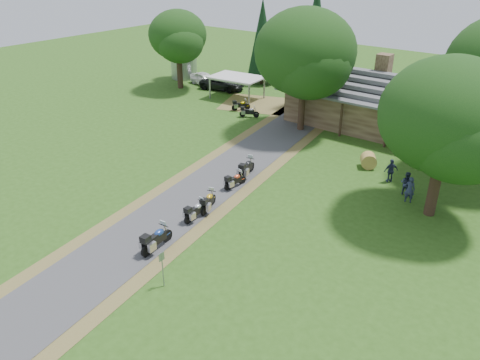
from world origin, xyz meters
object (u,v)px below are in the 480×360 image
Objects in this scene: silo at (183,51)px; motorcycle_row_b at (196,210)px; motorcycle_carport_a at (241,105)px; motorcycle_row_e at (247,167)px; car_white_sedan at (205,77)px; hay_bale at (368,160)px; car_dark_suv at (222,80)px; motorcycle_row_d at (235,179)px; motorcycle_row_c at (208,200)px; motorcycle_carport_b at (249,111)px; carport at (237,88)px; lodge at (408,105)px; motorcycle_row_a at (157,237)px.

motorcycle_row_b is (23.97, -24.07, -2.61)m from silo.
motorcycle_row_e is at bearing -104.02° from motorcycle_carport_a.
car_white_sedan is 10.47m from motorcycle_carport_a.
car_white_sedan reaches higher than hay_bale.
motorcycle_carport_a is (-9.42, 11.59, -0.12)m from motorcycle_row_e.
motorcycle_row_b is at bearing -154.53° from car_dark_suv.
motorcycle_row_d is at bearing -124.30° from hay_bale.
motorcycle_row_c reaches higher than motorcycle_carport_b.
motorcycle_row_e is at bearing -55.08° from carport.
lodge reaches higher than motorcycle_row_d.
motorcycle_row_a is 1.23× the size of motorcycle_row_d.
silo reaches higher than lodge.
lodge is 10.68× the size of motorcycle_row_e.
motorcycle_row_b is 1.60× the size of hay_bale.
hay_bale is (4.64, 16.68, -0.15)m from motorcycle_row_a.
carport is 28.29m from motorcycle_row_a.
motorcycle_row_e reaches higher than hay_bale.
hay_bale is at bearing -42.78° from motorcycle_row_c.
motorcycle_row_d is (-0.70, 4.63, -0.03)m from motorcycle_row_b.
hay_bale is at bearing -124.86° from car_dark_suv.
silo is 7.56m from car_dark_suv.
car_dark_suv is (-21.34, 0.69, -1.39)m from lodge.
lodge reaches higher than motorcycle_row_b.
motorcycle_row_c is (16.70, -21.54, -0.43)m from car_dark_suv.
motorcycle_row_b is 19.00m from motorcycle_carport_b.
motorcycle_row_a is at bearing -105.54° from hay_bale.
car_white_sedan is (-24.27, 0.99, -1.55)m from lodge.
motorcycle_row_e reaches higher than motorcycle_row_c.
motorcycle_row_e is 12.80m from motorcycle_carport_b.
motorcycle_row_d is 1.01× the size of motorcycle_carport_a.
motorcycle_row_c is (19.64, -21.85, -0.26)m from car_white_sedan.
carport is 0.98× the size of car_dark_suv.
carport is 24.99m from motorcycle_row_b.
silo is at bearing 58.21° from motorcycle_row_d.
carport is 2.62× the size of motorcycle_row_a.
motorcycle_row_c is at bearing 1.39° from motorcycle_row_a.
silo reaches higher than motorcycle_carport_a.
motorcycle_carport_a reaches higher than motorcycle_carport_b.
motorcycle_row_a reaches higher than motorcycle_row_b.
lodge is 3.86× the size of car_dark_suv.
car_white_sedan is 4.86× the size of hay_bale.
motorcycle_carport_a is at bearing -137.63° from car_dark_suv.
car_dark_suv is at bearing 178.15° from lodge.
silo is 3.46× the size of motorcycle_row_c.
car_white_sedan is (-6.40, 2.01, -0.28)m from carport.
motorcycle_row_b is 14.04m from hay_bale.
carport is (-17.88, -1.01, -1.27)m from lodge.
car_dark_suv reaches higher than motorcycle_carport_b.
motorcycle_carport_a is 1.49× the size of hay_bale.
carport is 6.71m from car_white_sedan.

